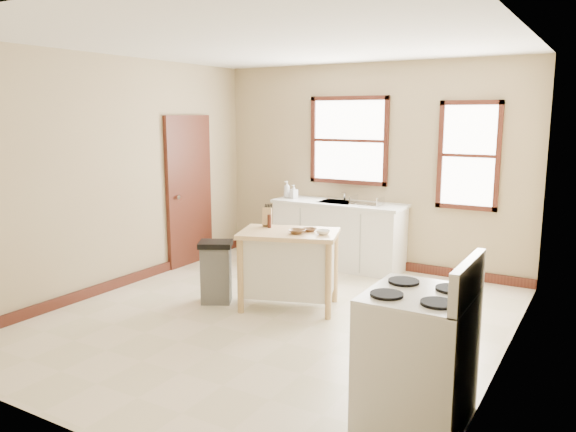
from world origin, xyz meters
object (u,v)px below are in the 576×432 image
Objects in this scene: soap_bottle_a at (287,190)px; gas_stove at (418,339)px; pepper_grinder at (269,221)px; soap_bottle_b at (294,192)px; kitchen_island at (289,270)px; bowl_a at (297,232)px; bowl_b at (310,230)px; trash_bin at (216,272)px; dish_rack at (367,201)px; bowl_c at (323,232)px; knife_block at (267,218)px.

soap_bottle_a is 4.52m from gas_stove.
pepper_grinder is 0.13× the size of gas_stove.
soap_bottle_b is 1.83m from pepper_grinder.
soap_bottle_a reaches higher than pepper_grinder.
kitchen_island is 5.80× the size of bowl_a.
bowl_b is (0.48, 0.06, -0.06)m from pepper_grinder.
dish_rack is at bearing 34.64° from trash_bin.
soap_bottle_a reaches higher than soap_bottle_b.
trash_bin is (-0.97, -2.03, -0.62)m from dish_rack.
bowl_b is 0.20× the size of trash_bin.
bowl_c reaches higher than bowl_b.
soap_bottle_a is 0.23× the size of kitchen_island.
dish_rack is 1.85m from kitchen_island.
knife_block is 0.28× the size of trash_bin.
gas_stove reaches higher than bowl_c.
bowl_b reaches higher than kitchen_island.
knife_block reaches higher than dish_rack.
trash_bin is (0.16, -2.03, -0.67)m from soap_bottle_b.
dish_rack is 0.38× the size of kitchen_island.
bowl_c reaches higher than trash_bin.
knife_block reaches higher than bowl_a.
knife_block is 1.33× the size of pepper_grinder.
gas_stove reaches higher than pepper_grinder.
soap_bottle_b reaches higher than trash_bin.
bowl_c is at bearing -0.78° from pepper_grinder.
bowl_b is 1.19m from trash_bin.
pepper_grinder is at bearing 143.91° from gas_stove.
pepper_grinder is at bearing -68.93° from knife_block.
bowl_a is 0.26× the size of trash_bin.
knife_block is (-0.36, 0.12, 0.53)m from kitchen_island.
bowl_b is (0.02, -1.64, -0.09)m from dish_rack.
dish_rack reaches higher than bowl_a.
soap_bottle_b reaches higher than kitchen_island.
bowl_c is (0.39, 0.05, 0.45)m from kitchen_island.
dish_rack reaches higher than trash_bin.
bowl_a is 0.15× the size of gas_stove.
knife_block is at bearing 137.96° from pepper_grinder.
gas_stove is at bearing -36.09° from pepper_grinder.
trash_bin is (-1.19, -0.32, -0.53)m from bowl_c.
bowl_c is at bearing -14.63° from trash_bin.
kitchen_island is at bearing -45.59° from knife_block.
soap_bottle_b is (0.12, -0.01, -0.02)m from soap_bottle_a.
kitchen_island is at bearing -10.86° from trash_bin.
dish_rack is 0.57× the size of trash_bin.
bowl_c is (0.75, -0.07, -0.08)m from knife_block.
soap_bottle_a is at bearing 86.53° from knife_block.
knife_block is at bearing 179.22° from bowl_b.
soap_bottle_a is at bearing 132.07° from gas_stove.
dish_rack is at bearing 44.98° from knife_block.
bowl_b is at bearing -8.41° from trash_bin.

